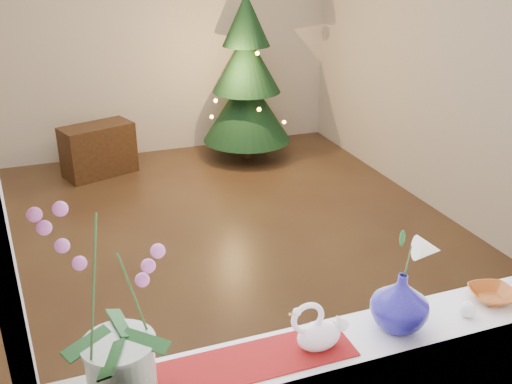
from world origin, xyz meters
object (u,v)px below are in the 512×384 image
swan (319,326)px  xmas_tree (246,79)px  amber_dish (492,296)px  side_table (98,150)px  paperweight (468,310)px  orchid_pot (113,305)px  blue_vase (401,298)px

swan → xmas_tree: 4.51m
amber_dish → side_table: (-1.16, 4.32, -0.67)m
swan → paperweight: size_ratio=3.55×
paperweight → amber_dish: 0.18m
orchid_pot → amber_dish: (1.45, 0.02, -0.32)m
swan → side_table: (-0.38, 4.35, -0.75)m
orchid_pot → blue_vase: orchid_pot is taller
amber_dish → xmas_tree: size_ratio=0.08×
orchid_pot → side_table: 4.47m
paperweight → side_table: 4.54m
swan → amber_dish: bearing=5.5°
swan → xmas_tree: size_ratio=0.12×
blue_vase → side_table: (-0.71, 4.34, -0.78)m
orchid_pot → paperweight: orchid_pot is taller
orchid_pot → swan: size_ratio=3.07×
orchid_pot → xmas_tree: size_ratio=0.38×
xmas_tree → side_table: size_ratio=2.51×
blue_vase → paperweight: bearing=-7.3°
paperweight → xmas_tree: (0.63, 4.36, -0.06)m
paperweight → orchid_pot: bearing=178.4°
paperweight → side_table: (-0.99, 4.38, -0.68)m
side_table → orchid_pot: bearing=-113.7°
amber_dish → paperweight: bearing=-161.2°
blue_vase → paperweight: (0.29, -0.04, -0.10)m
blue_vase → side_table: bearing=99.2°
swan → paperweight: 0.62m
orchid_pot → paperweight: size_ratio=10.93×
blue_vase → paperweight: size_ratio=4.15×
paperweight → swan: bearing=177.3°
orchid_pot → amber_dish: size_ratio=4.48×
swan → side_table: size_ratio=0.31×
swan → amber_dish: size_ratio=1.46×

